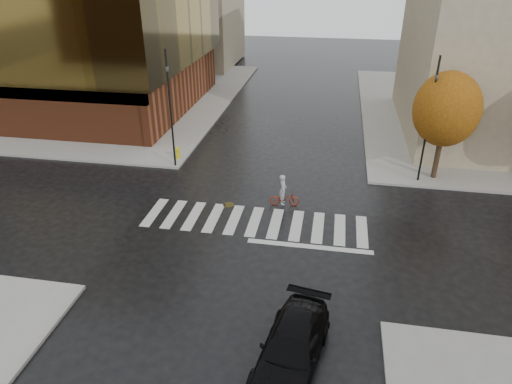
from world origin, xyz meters
TOP-DOWN VIEW (x-y plane):
  - ground at (0.00, 0.00)m, footprint 120.00×120.00m
  - sidewalk_nw at (-21.00, 21.00)m, footprint 30.00×30.00m
  - crosswalk at (0.00, 0.50)m, footprint 12.00×3.00m
  - office_glass at (-22.00, 17.99)m, footprint 27.00×19.00m
  - tree_ne_a at (10.00, 7.40)m, footprint 3.80×3.80m
  - sedan at (2.88, -8.37)m, footprint 2.74×5.07m
  - cyclist at (1.29, 2.50)m, footprint 1.67×0.72m
  - traffic_light_nw at (-6.30, 6.30)m, footprint 0.19×0.15m
  - traffic_light_ne at (9.00, 6.80)m, footprint 0.16×0.19m
  - fire_hydrant at (-6.50, 7.43)m, footprint 0.29×0.29m
  - manhole at (-1.74, 2.00)m, footprint 0.75×0.75m

SIDE VIEW (x-z plane):
  - ground at x=0.00m, z-range 0.00..0.00m
  - crosswalk at x=0.00m, z-range 0.00..0.01m
  - manhole at x=-1.74m, z-range 0.00..0.01m
  - sidewalk_nw at x=-21.00m, z-range 0.00..0.15m
  - fire_hydrant at x=-6.50m, z-range 0.19..1.01m
  - cyclist at x=1.29m, z-range -0.29..1.55m
  - sedan at x=2.88m, z-range 0.00..1.39m
  - traffic_light_nw at x=-6.30m, z-range 0.67..8.06m
  - traffic_light_ne at x=9.00m, z-range 0.68..8.12m
  - tree_ne_a at x=10.00m, z-range 1.20..7.71m
  - office_glass at x=-22.00m, z-range 0.28..16.28m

